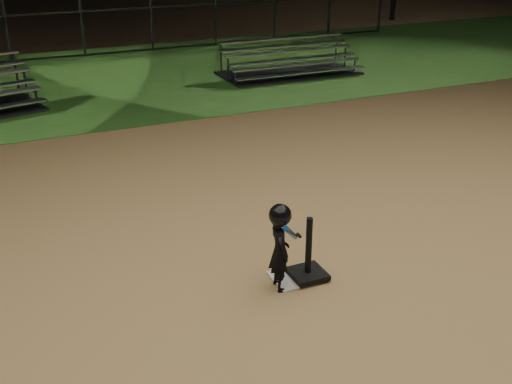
# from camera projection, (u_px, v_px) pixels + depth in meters

# --- Properties ---
(ground) EXTENTS (80.00, 80.00, 0.00)m
(ground) POSITION_uv_depth(u_px,v_px,m) (293.00, 279.00, 6.88)
(ground) COLOR tan
(ground) RESTS_ON ground
(grass_strip) EXTENTS (60.00, 8.00, 0.01)m
(grass_strip) POSITION_uv_depth(u_px,v_px,m) (107.00, 79.00, 15.21)
(grass_strip) COLOR #2B5A1D
(grass_strip) RESTS_ON ground
(home_plate) EXTENTS (0.45, 0.45, 0.02)m
(home_plate) POSITION_uv_depth(u_px,v_px,m) (293.00, 278.00, 6.88)
(home_plate) COLOR beige
(home_plate) RESTS_ON ground
(batting_tee) EXTENTS (0.38, 0.38, 0.72)m
(batting_tee) POSITION_uv_depth(u_px,v_px,m) (308.00, 266.00, 6.84)
(batting_tee) COLOR black
(batting_tee) RESTS_ON home_plate
(child_batter) EXTENTS (0.43, 0.56, 1.00)m
(child_batter) POSITION_uv_depth(u_px,v_px,m) (280.00, 245.00, 6.50)
(child_batter) COLOR black
(child_batter) RESTS_ON ground
(bleacher_right) EXTENTS (3.45, 1.69, 0.84)m
(bleacher_right) POSITION_uv_depth(u_px,v_px,m) (289.00, 68.00, 15.63)
(bleacher_right) COLOR silver
(bleacher_right) RESTS_ON ground
(backstop_fence) EXTENTS (20.08, 0.08, 2.50)m
(backstop_fence) POSITION_uv_depth(u_px,v_px,m) (81.00, 11.00, 17.20)
(backstop_fence) COLOR #38383D
(backstop_fence) RESTS_ON ground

